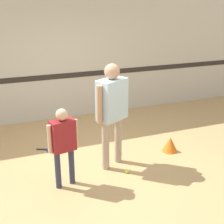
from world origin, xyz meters
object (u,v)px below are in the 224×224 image
racket_spare_on_floor (53,150)px  tennis_ball_stray_left (119,152)px  tennis_ball_near_instructor (127,171)px  person_instructor (112,105)px  tennis_ball_by_spare_racket (58,149)px  training_cone (170,144)px  person_student_left (63,140)px

racket_spare_on_floor → tennis_ball_stray_left: 1.26m
racket_spare_on_floor → tennis_ball_near_instructor: size_ratio=7.46×
tennis_ball_near_instructor → person_instructor: bearing=111.2°
tennis_ball_by_spare_racket → tennis_ball_near_instructor: bearing=-53.7°
tennis_ball_stray_left → training_cone: training_cone is taller
person_instructor → tennis_ball_stray_left: size_ratio=26.87×
person_instructor → tennis_ball_stray_left: person_instructor is taller
tennis_ball_near_instructor → tennis_ball_stray_left: (0.13, 0.67, 0.00)m
tennis_ball_near_instructor → tennis_ball_by_spare_racket: same height
tennis_ball_near_instructor → tennis_ball_stray_left: bearing=79.4°
person_student_left → tennis_ball_by_spare_racket: (0.14, 1.19, -0.74)m
person_student_left → training_cone: 2.23m
person_instructor → tennis_ball_stray_left: (0.26, 0.33, -1.06)m
person_student_left → tennis_ball_stray_left: (1.15, 0.65, -0.74)m
person_instructor → person_student_left: bearing=172.4°
racket_spare_on_floor → tennis_ball_near_instructor: 1.60m
person_student_left → tennis_ball_by_spare_racket: bearing=71.7°
person_student_left → tennis_ball_near_instructor: (1.03, -0.02, -0.74)m
tennis_ball_by_spare_racket → training_cone: size_ratio=0.23×
racket_spare_on_floor → tennis_ball_by_spare_racket: bearing=179.6°
tennis_ball_near_instructor → training_cone: training_cone is taller
person_student_left → tennis_ball_by_spare_racket: 1.41m
person_instructor → tennis_ball_by_spare_racket: size_ratio=26.87×
tennis_ball_near_instructor → tennis_ball_stray_left: 0.68m
person_student_left → racket_spare_on_floor: bearing=76.6°
tennis_ball_by_spare_racket → tennis_ball_stray_left: size_ratio=1.00×
tennis_ball_stray_left → tennis_ball_by_spare_racket: bearing=152.0°
person_instructor → tennis_ball_near_instructor: person_instructor is taller
racket_spare_on_floor → tennis_ball_stray_left: bearing=177.6°
person_instructor → tennis_ball_near_instructor: 1.13m
tennis_ball_by_spare_racket → tennis_ball_stray_left: bearing=-28.0°
person_student_left → tennis_ball_near_instructor: 1.27m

